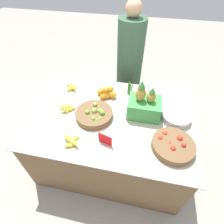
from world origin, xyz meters
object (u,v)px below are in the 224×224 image
(tomato_basket, at_px, (173,145))
(lime_bowl, at_px, (94,114))
(vendor_person, at_px, (129,68))
(price_sign, at_px, (105,139))
(produce_crate, at_px, (144,105))
(metal_bowl, at_px, (176,117))

(tomato_basket, bearing_deg, lime_bowl, 163.69)
(lime_bowl, xyz_separation_m, vendor_person, (0.21, 1.06, -0.05))
(price_sign, relative_size, vendor_person, 0.08)
(price_sign, distance_m, produce_crate, 0.54)
(tomato_basket, xyz_separation_m, price_sign, (-0.58, -0.08, 0.02))
(metal_bowl, relative_size, produce_crate, 0.71)
(price_sign, height_order, produce_crate, produce_crate)
(metal_bowl, distance_m, vendor_person, 1.11)
(price_sign, distance_m, vendor_person, 1.37)
(metal_bowl, bearing_deg, price_sign, -145.34)
(tomato_basket, relative_size, produce_crate, 0.92)
(metal_bowl, relative_size, vendor_person, 0.18)
(lime_bowl, relative_size, tomato_basket, 1.03)
(lime_bowl, distance_m, produce_crate, 0.51)
(price_sign, relative_size, produce_crate, 0.32)
(produce_crate, distance_m, vendor_person, 0.97)
(price_sign, bearing_deg, vendor_person, 104.24)
(lime_bowl, relative_size, vendor_person, 0.24)
(tomato_basket, xyz_separation_m, metal_bowl, (0.04, 0.35, -0.00))
(tomato_basket, height_order, price_sign, price_sign)
(tomato_basket, bearing_deg, metal_bowl, 83.04)
(tomato_basket, height_order, vendor_person, vendor_person)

